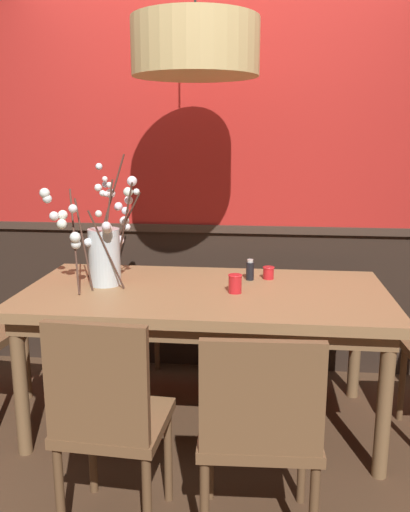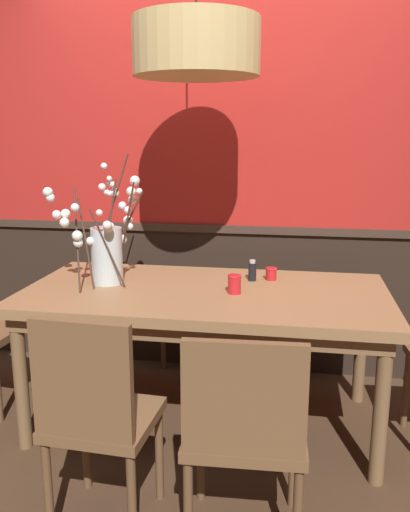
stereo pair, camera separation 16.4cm
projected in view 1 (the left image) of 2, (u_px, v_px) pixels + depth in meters
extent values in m
plane|color=#4C3321|center=(205.00, 421.00, 3.01)|extent=(24.00, 24.00, 0.00)
cube|color=#2D2119|center=(218.00, 298.00, 3.69)|extent=(4.64, 0.12, 0.95)
cube|color=#3E2E24|center=(218.00, 228.00, 3.57)|extent=(4.64, 0.14, 0.05)
cube|color=#B2231E|center=(219.00, 85.00, 3.38)|extent=(4.64, 0.12, 1.87)
cube|color=#997047|center=(205.00, 294.00, 2.84)|extent=(1.92, 0.98, 0.05)
cube|color=brown|center=(205.00, 306.00, 2.86)|extent=(1.81, 0.87, 0.08)
cylinder|color=brown|center=(21.00, 387.00, 2.63)|extent=(0.07, 0.07, 0.72)
cylinder|color=brown|center=(384.00, 406.00, 2.45)|extent=(0.07, 0.07, 0.72)
cylinder|color=brown|center=(76.00, 330.00, 3.41)|extent=(0.07, 0.07, 0.72)
cylinder|color=brown|center=(356.00, 341.00, 3.22)|extent=(0.07, 0.07, 0.72)
cylinder|color=brown|center=(402.00, 384.00, 2.98)|extent=(0.04, 0.04, 0.43)
cube|color=brown|center=(115.00, 422.00, 2.13)|extent=(0.43, 0.42, 0.04)
cube|color=brown|center=(96.00, 384.00, 1.90)|extent=(0.39, 0.06, 0.46)
cylinder|color=brown|center=(92.00, 448.00, 2.37)|extent=(0.04, 0.04, 0.43)
cylinder|color=brown|center=(168.00, 455.00, 2.31)|extent=(0.04, 0.04, 0.43)
cylinder|color=brown|center=(60.00, 497.00, 2.05)|extent=(0.04, 0.04, 0.43)
cylinder|color=brown|center=(147.00, 507.00, 1.99)|extent=(0.04, 0.04, 0.43)
cube|color=brown|center=(258.00, 430.00, 2.09)|extent=(0.48, 0.44, 0.04)
cube|color=brown|center=(262.00, 398.00, 1.85)|extent=(0.44, 0.06, 0.42)
cylinder|color=brown|center=(210.00, 455.00, 2.33)|extent=(0.04, 0.04, 0.42)
cylinder|color=brown|center=(302.00, 458.00, 2.30)|extent=(0.04, 0.04, 0.42)
cylinder|color=brown|center=(205.00, 511.00, 1.97)|extent=(0.04, 0.04, 0.42)
cube|color=brown|center=(184.00, 300.00, 3.76)|extent=(0.45, 0.47, 0.04)
cube|color=brown|center=(185.00, 257.00, 3.90)|extent=(0.39, 0.07, 0.49)
cylinder|color=brown|center=(208.00, 341.00, 3.62)|extent=(0.04, 0.04, 0.42)
cylinder|color=brown|center=(157.00, 341.00, 3.63)|extent=(0.04, 0.04, 0.42)
cylinder|color=brown|center=(209.00, 322.00, 3.99)|extent=(0.04, 0.04, 0.42)
cylinder|color=brown|center=(162.00, 322.00, 4.00)|extent=(0.04, 0.04, 0.42)
cube|color=brown|center=(264.00, 304.00, 3.66)|extent=(0.47, 0.46, 0.04)
cube|color=brown|center=(263.00, 260.00, 3.78)|extent=(0.42, 0.07, 0.49)
cylinder|color=brown|center=(294.00, 346.00, 3.53)|extent=(0.04, 0.04, 0.42)
cylinder|color=brown|center=(237.00, 346.00, 3.54)|extent=(0.04, 0.04, 0.42)
cylinder|color=brown|center=(287.00, 327.00, 3.88)|extent=(0.04, 0.04, 0.42)
cylinder|color=brown|center=(235.00, 327.00, 3.89)|extent=(0.04, 0.04, 0.42)
cylinder|color=brown|center=(27.00, 364.00, 3.24)|extent=(0.04, 0.04, 0.44)
cylinder|color=silver|center=(104.00, 257.00, 2.91)|extent=(0.17, 0.17, 0.31)
cylinder|color=silver|center=(105.00, 278.00, 2.93)|extent=(0.15, 0.15, 0.07)
cylinder|color=#472D23|center=(106.00, 231.00, 2.95)|extent=(0.10, 0.06, 0.56)
sphere|color=white|center=(106.00, 232.00, 2.92)|extent=(0.05, 0.05, 0.05)
sphere|color=white|center=(109.00, 185.00, 2.95)|extent=(0.03, 0.03, 0.03)
sphere|color=white|center=(98.00, 188.00, 2.94)|extent=(0.04, 0.04, 0.04)
sphere|color=white|center=(108.00, 227.00, 2.94)|extent=(0.03, 0.03, 0.03)
sphere|color=white|center=(106.00, 194.00, 2.95)|extent=(0.03, 0.03, 0.03)
cylinder|color=#472D23|center=(123.00, 233.00, 2.91)|extent=(0.16, 0.13, 0.56)
sphere|color=white|center=(132.00, 181.00, 2.91)|extent=(0.06, 0.06, 0.06)
sphere|color=white|center=(136.00, 192.00, 2.92)|extent=(0.04, 0.04, 0.04)
sphere|color=white|center=(128.00, 192.00, 2.93)|extent=(0.05, 0.05, 0.05)
sphere|color=white|center=(125.00, 211.00, 2.90)|extent=(0.04, 0.04, 0.04)
sphere|color=white|center=(127.00, 227.00, 2.94)|extent=(0.04, 0.04, 0.04)
cylinder|color=#472D23|center=(106.00, 250.00, 2.81)|extent=(0.18, 0.02, 0.42)
sphere|color=white|center=(106.00, 226.00, 2.73)|extent=(0.05, 0.05, 0.05)
sphere|color=white|center=(107.00, 228.00, 2.76)|extent=(0.05, 0.05, 0.05)
sphere|color=white|center=(99.00, 214.00, 2.69)|extent=(0.04, 0.04, 0.04)
cylinder|color=#472D23|center=(106.00, 217.00, 3.01)|extent=(0.23, 0.07, 0.70)
sphere|color=white|center=(105.00, 179.00, 3.00)|extent=(0.03, 0.03, 0.03)
sphere|color=white|center=(102.00, 193.00, 3.03)|extent=(0.04, 0.04, 0.04)
sphere|color=white|center=(99.00, 167.00, 3.04)|extent=(0.04, 0.04, 0.04)
sphere|color=white|center=(105.00, 184.00, 3.04)|extent=(0.04, 0.04, 0.04)
sphere|color=white|center=(111.00, 193.00, 3.00)|extent=(0.05, 0.05, 0.05)
cylinder|color=#472D23|center=(119.00, 236.00, 2.98)|extent=(0.28, 0.06, 0.50)
sphere|color=white|center=(129.00, 200.00, 3.03)|extent=(0.05, 0.05, 0.05)
sphere|color=white|center=(124.00, 221.00, 3.01)|extent=(0.06, 0.06, 0.06)
sphere|color=white|center=(115.00, 239.00, 3.00)|extent=(0.03, 0.03, 0.03)
sphere|color=white|center=(118.00, 207.00, 3.03)|extent=(0.04, 0.04, 0.04)
sphere|color=white|center=(118.00, 206.00, 3.02)|extent=(0.05, 0.05, 0.05)
sphere|color=white|center=(119.00, 240.00, 2.96)|extent=(0.05, 0.05, 0.05)
cylinder|color=#472D23|center=(84.00, 244.00, 2.82)|extent=(0.12, 0.12, 0.47)
sphere|color=white|center=(88.00, 242.00, 2.83)|extent=(0.05, 0.05, 0.05)
sphere|color=white|center=(73.00, 209.00, 2.74)|extent=(0.05, 0.05, 0.05)
sphere|color=white|center=(75.00, 237.00, 2.77)|extent=(0.06, 0.06, 0.06)
cylinder|color=#472D23|center=(74.00, 240.00, 2.82)|extent=(0.14, 0.29, 0.51)
sphere|color=white|center=(47.00, 199.00, 2.74)|extent=(0.05, 0.05, 0.05)
sphere|color=white|center=(45.00, 193.00, 2.73)|extent=(0.05, 0.05, 0.05)
sphere|color=white|center=(54.00, 216.00, 2.75)|extent=(0.05, 0.05, 0.05)
sphere|color=white|center=(63.00, 215.00, 2.79)|extent=(0.05, 0.05, 0.05)
sphere|color=white|center=(62.00, 224.00, 2.77)|extent=(0.05, 0.05, 0.05)
sphere|color=white|center=(76.00, 244.00, 2.79)|extent=(0.05, 0.05, 0.05)
cylinder|color=red|center=(268.00, 273.00, 3.05)|extent=(0.06, 0.06, 0.07)
torus|color=red|center=(269.00, 267.00, 3.04)|extent=(0.07, 0.07, 0.01)
cylinder|color=silver|center=(268.00, 275.00, 3.05)|extent=(0.04, 0.04, 0.04)
cylinder|color=red|center=(235.00, 284.00, 2.77)|extent=(0.07, 0.07, 0.10)
torus|color=red|center=(235.00, 275.00, 2.76)|extent=(0.07, 0.07, 0.01)
cylinder|color=silver|center=(235.00, 286.00, 2.77)|extent=(0.05, 0.05, 0.05)
cylinder|color=black|center=(250.00, 271.00, 3.02)|extent=(0.05, 0.05, 0.10)
cylinder|color=beige|center=(250.00, 261.00, 3.01)|extent=(0.03, 0.03, 0.02)
cylinder|color=tan|center=(195.00, 48.00, 2.64)|extent=(0.64, 0.64, 0.27)
sphere|color=#F9EAB7|center=(195.00, 56.00, 2.65)|extent=(0.14, 0.14, 0.14)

